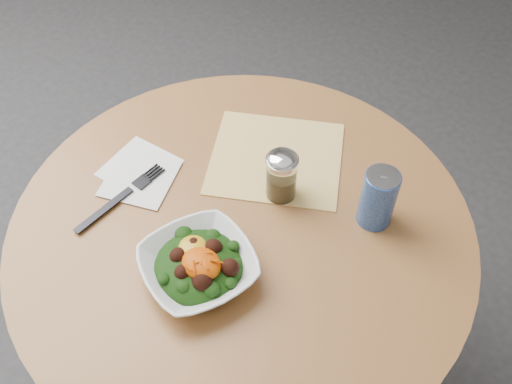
# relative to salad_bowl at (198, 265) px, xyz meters

# --- Properties ---
(ground) EXTENTS (6.00, 6.00, 0.00)m
(ground) POSITION_rel_salad_bowl_xyz_m (-0.01, 0.14, -0.78)
(ground) COLOR #2E2E31
(ground) RESTS_ON ground
(table) EXTENTS (0.90, 0.90, 0.75)m
(table) POSITION_rel_salad_bowl_xyz_m (-0.01, 0.14, -0.23)
(table) COLOR black
(table) RESTS_ON ground
(cloth_napkin) EXTENTS (0.36, 0.35, 0.00)m
(cloth_napkin) POSITION_rel_salad_bowl_xyz_m (-0.06, 0.31, -0.03)
(cloth_napkin) COLOR #E29F0B
(cloth_napkin) RESTS_ON table
(paper_napkins) EXTENTS (0.18, 0.18, 0.00)m
(paper_napkins) POSITION_rel_salad_bowl_xyz_m (-0.26, 0.11, -0.03)
(paper_napkins) COLOR white
(paper_napkins) RESTS_ON table
(salad_bowl) EXTENTS (0.26, 0.26, 0.07)m
(salad_bowl) POSITION_rel_salad_bowl_xyz_m (0.00, 0.00, 0.00)
(salad_bowl) COLOR white
(salad_bowl) RESTS_ON table
(fork) EXTENTS (0.03, 0.22, 0.00)m
(fork) POSITION_rel_salad_bowl_xyz_m (-0.24, 0.04, -0.02)
(fork) COLOR black
(fork) RESTS_ON table
(spice_shaker) EXTENTS (0.06, 0.06, 0.11)m
(spice_shaker) POSITION_rel_salad_bowl_xyz_m (0.01, 0.24, 0.03)
(spice_shaker) COLOR silver
(spice_shaker) RESTS_ON table
(beverage_can) EXTENTS (0.07, 0.07, 0.13)m
(beverage_can) POSITION_rel_salad_bowl_xyz_m (0.19, 0.30, 0.04)
(beverage_can) COLOR navy
(beverage_can) RESTS_ON table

